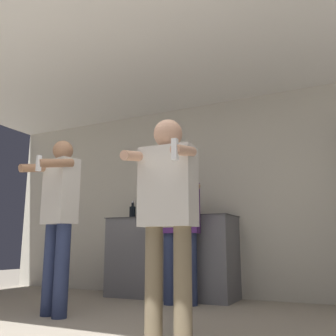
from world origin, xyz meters
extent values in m
cube|color=beige|center=(0.00, 3.12, 1.27)|extent=(7.00, 0.06, 2.55)
cube|color=silver|center=(0.00, 1.54, 2.57)|extent=(7.00, 3.61, 0.05)
cube|color=slate|center=(-0.61, 2.80, 0.49)|extent=(1.62, 0.58, 0.98)
cube|color=#38383A|center=(-0.61, 2.80, 0.99)|extent=(1.65, 0.61, 0.01)
cylinder|color=black|center=(-0.89, 2.84, 1.12)|extent=(0.08, 0.08, 0.25)
cylinder|color=black|center=(-0.89, 2.84, 1.28)|extent=(0.03, 0.03, 0.07)
sphere|color=black|center=(-0.89, 2.84, 1.31)|extent=(0.03, 0.03, 0.03)
cylinder|color=black|center=(-1.21, 2.84, 1.07)|extent=(0.08, 0.08, 0.17)
cylinder|color=black|center=(-1.21, 2.84, 1.19)|extent=(0.03, 0.03, 0.06)
sphere|color=silver|center=(-1.21, 2.84, 1.22)|extent=(0.04, 0.04, 0.04)
cylinder|color=maroon|center=(-0.49, 2.84, 1.06)|extent=(0.07, 0.07, 0.15)
cylinder|color=maroon|center=(-0.49, 2.84, 1.18)|extent=(0.03, 0.03, 0.09)
sphere|color=#B29933|center=(-0.49, 2.84, 1.22)|extent=(0.03, 0.03, 0.03)
cylinder|color=silver|center=(-1.10, 2.84, 1.10)|extent=(0.08, 0.08, 0.22)
cylinder|color=silver|center=(-1.10, 2.84, 1.25)|extent=(0.03, 0.03, 0.10)
sphere|color=#B29933|center=(-1.10, 2.84, 1.30)|extent=(0.04, 0.04, 0.04)
cylinder|color=#75664C|center=(0.20, 0.82, 0.38)|extent=(0.12, 0.12, 0.76)
cylinder|color=#75664C|center=(0.42, 0.83, 0.38)|extent=(0.12, 0.12, 0.76)
cube|color=beige|center=(0.31, 0.83, 1.05)|extent=(0.40, 0.21, 0.57)
sphere|color=tan|center=(0.31, 0.83, 1.44)|extent=(0.21, 0.21, 0.21)
cylinder|color=tan|center=(0.12, 0.67, 1.26)|extent=(0.08, 0.31, 0.12)
cylinder|color=tan|center=(0.50, 0.68, 1.26)|extent=(0.08, 0.31, 0.12)
cube|color=white|center=(0.50, 0.53, 1.23)|extent=(0.04, 0.04, 0.14)
cylinder|color=navy|center=(-1.12, 1.23, 0.42)|extent=(0.13, 0.13, 0.83)
cylinder|color=navy|center=(-0.94, 1.18, 0.42)|extent=(0.13, 0.13, 0.83)
cube|color=beige|center=(-1.03, 1.21, 1.14)|extent=(0.39, 0.28, 0.62)
sphere|color=#9E7051|center=(-1.03, 1.21, 1.55)|extent=(0.20, 0.20, 0.20)
cylinder|color=#9E7051|center=(-1.24, 1.09, 1.38)|extent=(0.17, 0.36, 0.14)
cylinder|color=#9E7051|center=(-0.92, 1.00, 1.38)|extent=(0.17, 0.36, 0.14)
cube|color=white|center=(-0.96, 0.84, 1.35)|extent=(0.04, 0.04, 0.14)
cylinder|color=navy|center=(-0.40, 2.32, 0.38)|extent=(0.14, 0.14, 0.77)
cylinder|color=navy|center=(-0.16, 2.36, 0.38)|extent=(0.14, 0.14, 0.77)
cube|color=#4C236B|center=(-0.28, 2.34, 1.06)|extent=(0.46, 0.27, 0.58)
sphere|color=#9E7051|center=(-0.28, 2.34, 1.45)|extent=(0.20, 0.20, 0.20)
cylinder|color=#9E7051|center=(-0.45, 2.12, 1.26)|extent=(0.14, 0.41, 0.14)
cylinder|color=#9E7051|center=(-0.04, 2.18, 1.26)|extent=(0.14, 0.41, 0.14)
cube|color=white|center=(-0.01, 1.99, 1.23)|extent=(0.04, 0.04, 0.14)
camera|label=1|loc=(1.47, -1.56, 0.63)|focal=40.00mm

